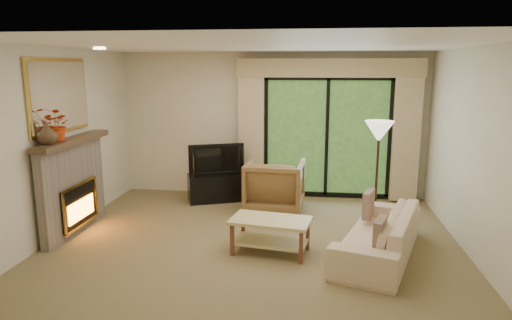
# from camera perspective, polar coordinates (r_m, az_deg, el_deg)

# --- Properties ---
(floor) EXTENTS (5.50, 5.50, 0.00)m
(floor) POSITION_cam_1_polar(r_m,az_deg,el_deg) (6.23, -0.36, -10.52)
(floor) COLOR olive
(floor) RESTS_ON ground
(ceiling) EXTENTS (5.50, 5.50, 0.00)m
(ceiling) POSITION_cam_1_polar(r_m,az_deg,el_deg) (5.78, -0.40, 14.12)
(ceiling) COLOR white
(ceiling) RESTS_ON ground
(wall_back) EXTENTS (5.00, 0.00, 5.00)m
(wall_back) POSITION_cam_1_polar(r_m,az_deg,el_deg) (8.32, 1.96, 4.39)
(wall_back) COLOR beige
(wall_back) RESTS_ON ground
(wall_front) EXTENTS (5.00, 0.00, 5.00)m
(wall_front) POSITION_cam_1_polar(r_m,az_deg,el_deg) (3.47, -6.01, -6.03)
(wall_front) COLOR beige
(wall_front) RESTS_ON ground
(wall_left) EXTENTS (0.00, 5.00, 5.00)m
(wall_left) POSITION_cam_1_polar(r_m,az_deg,el_deg) (6.80, -24.00, 1.75)
(wall_left) COLOR beige
(wall_left) RESTS_ON ground
(wall_right) EXTENTS (0.00, 5.00, 5.00)m
(wall_right) POSITION_cam_1_polar(r_m,az_deg,el_deg) (6.14, 25.99, 0.60)
(wall_right) COLOR beige
(wall_right) RESTS_ON ground
(fireplace) EXTENTS (0.24, 1.70, 1.37)m
(fireplace) POSITION_cam_1_polar(r_m,az_deg,el_deg) (7.03, -21.92, -2.92)
(fireplace) COLOR slate
(fireplace) RESTS_ON floor
(mirror) EXTENTS (0.07, 1.45, 1.02)m
(mirror) POSITION_cam_1_polar(r_m,az_deg,el_deg) (6.89, -23.34, 7.37)
(mirror) COLOR gold
(mirror) RESTS_ON wall_left
(sliding_door) EXTENTS (2.26, 0.10, 2.16)m
(sliding_door) POSITION_cam_1_polar(r_m,az_deg,el_deg) (8.26, 8.85, 2.81)
(sliding_door) COLOR black
(sliding_door) RESTS_ON floor
(curtain_left) EXTENTS (0.45, 0.18, 2.35)m
(curtain_left) POSITION_cam_1_polar(r_m,az_deg,el_deg) (8.22, -0.58, 3.60)
(curtain_left) COLOR tan
(curtain_left) RESTS_ON floor
(curtain_right) EXTENTS (0.45, 0.18, 2.35)m
(curtain_right) POSITION_cam_1_polar(r_m,az_deg,el_deg) (8.29, 18.27, 3.08)
(curtain_right) COLOR tan
(curtain_right) RESTS_ON floor
(cornice) EXTENTS (3.20, 0.24, 0.32)m
(cornice) POSITION_cam_1_polar(r_m,az_deg,el_deg) (8.08, 9.13, 11.29)
(cornice) COLOR tan
(cornice) RESTS_ON wall_back
(media_console) EXTENTS (1.06, 0.76, 0.48)m
(media_console) POSITION_cam_1_polar(r_m,az_deg,el_deg) (8.13, -5.02, -3.42)
(media_console) COLOR black
(media_console) RESTS_ON floor
(tv) EXTENTS (0.94, 0.47, 0.56)m
(tv) POSITION_cam_1_polar(r_m,az_deg,el_deg) (8.02, -5.08, 0.17)
(tv) COLOR black
(tv) RESTS_ON media_console
(armchair) EXTENTS (0.96, 0.99, 0.85)m
(armchair) POSITION_cam_1_polar(r_m,az_deg,el_deg) (7.51, 2.37, -3.20)
(armchair) COLOR brown
(armchair) RESTS_ON floor
(sofa) EXTENTS (1.36, 2.15, 0.58)m
(sofa) POSITION_cam_1_polar(r_m,az_deg,el_deg) (5.99, 15.03, -8.86)
(sofa) COLOR beige
(sofa) RESTS_ON floor
(pillow_near) EXTENTS (0.20, 0.37, 0.36)m
(pillow_near) POSITION_cam_1_polar(r_m,az_deg,el_deg) (5.38, 15.22, -8.95)
(pillow_near) COLOR #532821
(pillow_near) RESTS_ON sofa
(pillow_far) EXTENTS (0.20, 0.38, 0.37)m
(pillow_far) POSITION_cam_1_polar(r_m,az_deg,el_deg) (6.46, 13.88, -5.37)
(pillow_far) COLOR #532821
(pillow_far) RESTS_ON sofa
(coffee_table) EXTENTS (1.08, 0.70, 0.45)m
(coffee_table) POSITION_cam_1_polar(r_m,az_deg,el_deg) (5.91, 1.83, -9.44)
(coffee_table) COLOR #CCBA77
(coffee_table) RESTS_ON floor
(floor_lamp) EXTENTS (0.47, 0.47, 1.58)m
(floor_lamp) POSITION_cam_1_polar(r_m,az_deg,el_deg) (6.96, 14.85, -1.72)
(floor_lamp) COLOR beige
(floor_lamp) RESTS_ON floor
(vase) EXTENTS (0.30, 0.30, 0.27)m
(vase) POSITION_cam_1_polar(r_m,az_deg,el_deg) (6.41, -24.67, 3.01)
(vase) COLOR #4A3522
(vase) RESTS_ON fireplace
(branches) EXTENTS (0.47, 0.43, 0.44)m
(branches) POSITION_cam_1_polar(r_m,az_deg,el_deg) (6.61, -23.61, 4.08)
(branches) COLOR #BC380E
(branches) RESTS_ON fireplace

